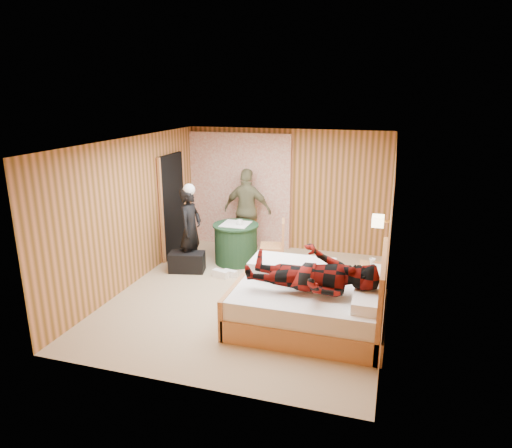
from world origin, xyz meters
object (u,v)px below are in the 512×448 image
(wall_lamp, at_px, (378,221))
(chair_near, at_px, (277,242))
(man_on_bed, at_px, (312,264))
(chair_far, at_px, (246,226))
(man_at_table, at_px, (247,210))
(woman_standing, at_px, (191,229))
(bed, at_px, (312,302))
(nightstand, at_px, (371,282))
(round_table, at_px, (236,243))
(duffel_bag, at_px, (187,262))

(wall_lamp, distance_m, chair_near, 2.05)
(chair_near, distance_m, man_on_bed, 2.32)
(chair_far, bearing_deg, man_at_table, 62.52)
(woman_standing, height_order, man_on_bed, man_on_bed)
(chair_near, distance_m, woman_standing, 1.61)
(wall_lamp, distance_m, man_on_bed, 1.58)
(bed, xyz_separation_m, chair_far, (-1.85, 2.71, 0.21))
(bed, relative_size, chair_far, 2.28)
(wall_lamp, relative_size, man_at_table, 0.15)
(man_on_bed, bearing_deg, chair_far, 122.64)
(bed, height_order, man_on_bed, man_on_bed)
(nightstand, bearing_deg, man_on_bed, -119.02)
(bed, relative_size, woman_standing, 1.37)
(wall_lamp, distance_m, nightstand, 1.02)
(chair_near, bearing_deg, round_table, -115.91)
(duffel_bag, height_order, woman_standing, woman_standing)
(man_on_bed, bearing_deg, bed, 97.38)
(round_table, xyz_separation_m, woman_standing, (-0.70, -0.52, 0.38))
(wall_lamp, xyz_separation_m, duffel_bag, (-3.36, 0.19, -1.12))
(nightstand, height_order, man_on_bed, man_on_bed)
(chair_near, xyz_separation_m, duffel_bag, (-1.58, -0.51, -0.38))
(nightstand, height_order, chair_near, chair_near)
(round_table, distance_m, man_at_table, 0.87)
(nightstand, relative_size, man_on_bed, 0.32)
(man_on_bed, bearing_deg, round_table, 129.79)
(woman_standing, relative_size, man_at_table, 0.89)
(nightstand, distance_m, chair_near, 1.90)
(woman_standing, bearing_deg, chair_near, -73.75)
(nightstand, relative_size, man_at_table, 0.33)
(chair_near, xyz_separation_m, man_at_table, (-0.87, 0.94, 0.30))
(man_on_bed, bearing_deg, man_at_table, 122.08)
(wall_lamp, distance_m, duffel_bag, 3.54)
(woman_standing, relative_size, man_on_bed, 0.87)
(wall_lamp, height_order, woman_standing, woman_standing)
(duffel_bag, distance_m, man_on_bed, 3.11)
(duffel_bag, relative_size, man_on_bed, 0.36)
(chair_far, relative_size, chair_near, 0.96)
(wall_lamp, distance_m, round_table, 2.93)
(chair_far, relative_size, woman_standing, 0.60)
(bed, bearing_deg, chair_near, 118.20)
(woman_standing, bearing_deg, man_at_table, -24.47)
(woman_standing, distance_m, man_at_table, 1.45)
(round_table, height_order, duffel_bag, round_table)
(round_table, height_order, woman_standing, woman_standing)
(duffel_bag, relative_size, woman_standing, 0.42)
(nightstand, bearing_deg, man_at_table, 147.35)
(duffel_bag, xyz_separation_m, man_on_bed, (2.58, -1.53, 0.82))
(wall_lamp, height_order, round_table, wall_lamp)
(round_table, xyz_separation_m, duffel_bag, (-0.71, -0.71, -0.21))
(duffel_bag, distance_m, man_at_table, 1.75)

